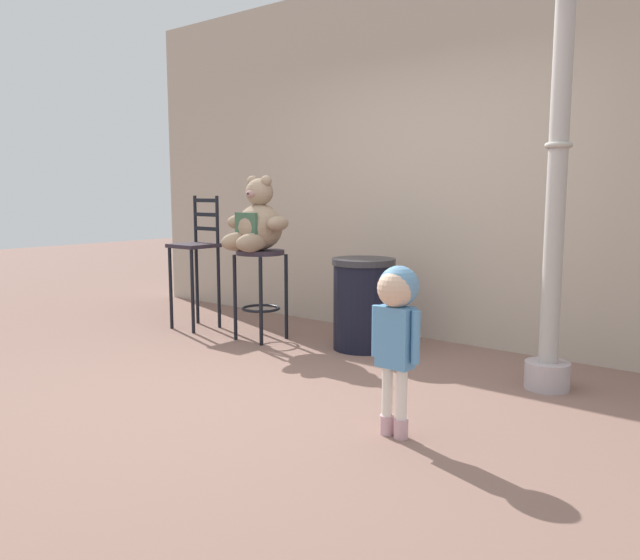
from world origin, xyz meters
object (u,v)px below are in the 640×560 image
Objects in this scene: teddy_bear at (257,223)px; child_walking at (397,314)px; lamppost at (555,226)px; bar_chair_empty at (196,254)px; trash_bin at (363,304)px; bar_stool_with_teddy at (260,275)px.

teddy_bear reaches higher than child_walking.
child_walking is 1.43m from lamppost.
child_walking is 0.73× the size of bar_chair_empty.
bar_chair_empty is (-1.71, -0.32, 0.33)m from trash_bin.
bar_chair_empty is (-0.82, 0.00, -0.32)m from teddy_bear.
trash_bin is at bearing 18.11° from bar_stool_with_teddy.
bar_chair_empty reaches higher than trash_bin.
bar_stool_with_teddy is at bearing -161.89° from trash_bin.
trash_bin is at bearing 10.73° from bar_chair_empty.
child_walking is 1.92m from trash_bin.
bar_stool_with_teddy is 2.42m from child_walking.
lamppost is (0.33, 1.33, 0.41)m from child_walking.
child_walking reaches higher than trash_bin.
trash_bin is at bearing 19.96° from teddy_bear.
teddy_bear reaches higher than trash_bin.
child_walking is at bearing -28.42° from bar_stool_with_teddy.
lamppost is at bearing 3.67° from bar_chair_empty.
bar_stool_with_teddy is 0.83m from bar_chair_empty.
trash_bin is 0.60× the size of bar_chair_empty.
trash_bin is at bearing 175.85° from lamppost.
bar_stool_with_teddy is 0.45m from teddy_bear.
bar_chair_empty reaches higher than child_walking.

